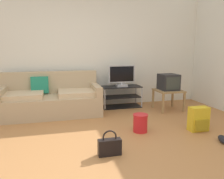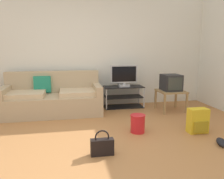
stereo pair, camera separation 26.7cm
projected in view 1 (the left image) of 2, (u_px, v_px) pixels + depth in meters
name	position (u px, v px, depth m)	size (l,w,h in m)	color
ground_plane	(103.00, 148.00, 3.18)	(9.00, 9.80, 0.02)	#B27542
wall_back	(81.00, 50.00, 5.27)	(9.00, 0.10, 2.70)	silver
couch	(51.00, 99.00, 4.75)	(2.03, 0.93, 0.88)	tan
tv_stand	(121.00, 97.00, 5.35)	(0.92, 0.43, 0.50)	black
flat_tv	(122.00, 76.00, 5.24)	(0.63, 0.22, 0.50)	#B2B2B7
side_table	(168.00, 93.00, 5.07)	(0.57, 0.57, 0.46)	#9E7A4C
crt_tv	(169.00, 82.00, 5.04)	(0.39, 0.40, 0.35)	#232326
backpack	(199.00, 119.00, 3.80)	(0.32, 0.25, 0.41)	gold
handbag	(110.00, 146.00, 2.93)	(0.30, 0.11, 0.34)	black
cleaning_bucket	(140.00, 122.00, 3.76)	(0.25, 0.25, 0.30)	red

